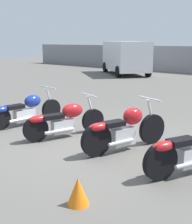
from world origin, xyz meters
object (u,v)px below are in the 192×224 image
Objects in this scene: motorcycle_slot_0 at (25,110)px; traffic_cone_far at (78,191)px; parked_van at (125,56)px; motorcycle_slot_1 at (64,120)px; motorcycle_slot_2 at (125,129)px.

traffic_cone_far is at bearing -22.55° from motorcycle_slot_0.
motorcycle_slot_0 is 0.44× the size of parked_van.
motorcycle_slot_0 is at bearing -165.19° from motorcycle_slot_1.
motorcycle_slot_1 is at bearing -156.83° from motorcycle_slot_2.
traffic_cone_far is (9.27, -13.97, -0.97)m from parked_van.
motorcycle_slot_1 is (1.55, -0.06, 0.00)m from motorcycle_slot_0.
motorcycle_slot_0 is 1.06× the size of motorcycle_slot_2.
traffic_cone_far is at bearing -53.77° from motorcycle_slot_2.
motorcycle_slot_1 reaches higher than traffic_cone_far.
motorcycle_slot_0 is at bearing -118.50° from parked_van.
motorcycle_slot_0 is 1.55m from motorcycle_slot_1.
motorcycle_slot_1 is 0.41× the size of parked_van.
motorcycle_slot_0 is 5.51× the size of traffic_cone_far.
motorcycle_slot_0 is at bearing 152.35° from traffic_cone_far.
traffic_cone_far is at bearing -22.95° from motorcycle_slot_1.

